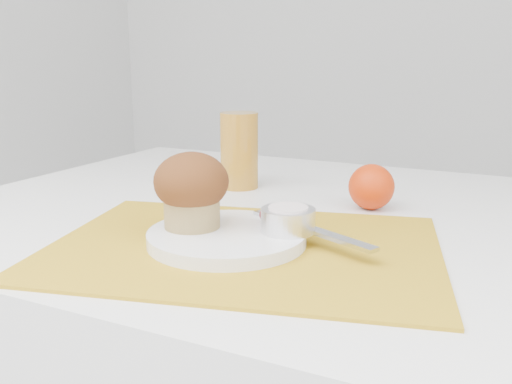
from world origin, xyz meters
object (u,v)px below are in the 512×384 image
at_px(juice_glass, 239,151).
at_px(orange, 371,187).
at_px(muffin, 191,188).
at_px(plate, 227,237).

bearing_deg(juice_glass, orange, -9.03).
bearing_deg(muffin, orange, 57.47).
height_order(juice_glass, muffin, juice_glass).
bearing_deg(plate, juice_glass, 114.86).
distance_m(plate, orange, 0.27).
height_order(plate, muffin, muffin).
bearing_deg(muffin, juice_glass, 106.46).
xyz_separation_m(orange, juice_glass, (-0.24, 0.04, 0.03)).
xyz_separation_m(plate, orange, (0.11, 0.24, 0.02)).
distance_m(plate, muffin, 0.07).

